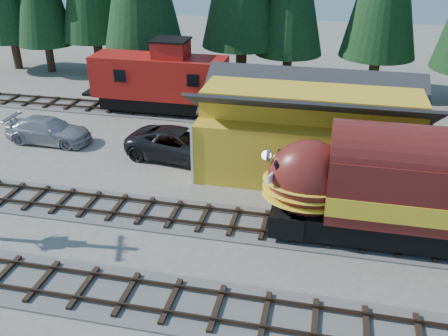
% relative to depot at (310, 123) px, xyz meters
% --- Properties ---
extents(ground, '(120.00, 120.00, 0.00)m').
position_rel_depot_xyz_m(ground, '(0.00, -10.50, -2.96)').
color(ground, '#6B665B').
rests_on(ground, ground).
extents(track_spur, '(32.00, 3.20, 0.33)m').
position_rel_depot_xyz_m(track_spur, '(-10.00, 7.50, -2.90)').
color(track_spur, '#4C4947').
rests_on(track_spur, ground).
extents(depot, '(12.80, 7.00, 5.30)m').
position_rel_depot_xyz_m(depot, '(0.00, 0.00, 0.00)').
color(depot, gold).
rests_on(depot, ground).
extents(locomotive, '(15.76, 3.13, 4.28)m').
position_rel_depot_xyz_m(locomotive, '(5.96, -6.50, -0.45)').
color(locomotive, black).
rests_on(locomotive, ground).
extents(caboose, '(9.90, 2.87, 5.15)m').
position_rel_depot_xyz_m(caboose, '(-11.35, 7.50, -0.40)').
color(caboose, black).
rests_on(caboose, ground).
extents(pickup_truck_a, '(7.07, 4.00, 1.86)m').
position_rel_depot_xyz_m(pickup_truck_a, '(-7.54, -0.00, -2.03)').
color(pickup_truck_a, black).
rests_on(pickup_truck_a, ground).
extents(pickup_truck_b, '(5.67, 2.38, 1.63)m').
position_rel_depot_xyz_m(pickup_truck_b, '(-16.74, 0.59, -2.15)').
color(pickup_truck_b, '#9B9DA2').
rests_on(pickup_truck_b, ground).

